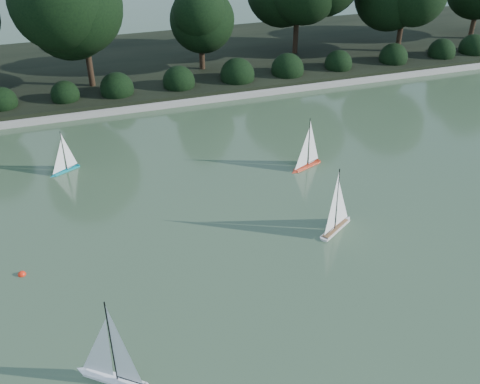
# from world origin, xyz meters

# --- Properties ---
(ground) EXTENTS (80.00, 80.00, 0.00)m
(ground) POSITION_xyz_m (0.00, 0.00, 0.00)
(ground) COLOR #2D4328
(ground) RESTS_ON ground
(pond_coping) EXTENTS (40.00, 0.35, 0.18)m
(pond_coping) POSITION_xyz_m (0.00, 9.00, 0.09)
(pond_coping) COLOR gray
(pond_coping) RESTS_ON ground
(far_bank) EXTENTS (40.00, 8.00, 0.30)m
(far_bank) POSITION_xyz_m (0.00, 13.00, 0.15)
(far_bank) COLOR black
(far_bank) RESTS_ON ground
(tree_line) EXTENTS (26.31, 3.93, 4.39)m
(tree_line) POSITION_xyz_m (1.23, 11.44, 2.64)
(tree_line) COLOR black
(tree_line) RESTS_ON ground
(shrub_hedge) EXTENTS (29.10, 1.10, 1.10)m
(shrub_hedge) POSITION_xyz_m (0.00, 9.90, 0.45)
(shrub_hedge) COLOR black
(shrub_hedge) RESTS_ON ground
(sailboat_white_a) EXTENTS (1.09, 0.90, 1.72)m
(sailboat_white_a) POSITION_xyz_m (-3.92, -1.32, 0.27)
(sailboat_white_a) COLOR white
(sailboat_white_a) RESTS_ON ground
(sailboat_white_b) EXTENTS (1.07, 0.76, 1.61)m
(sailboat_white_b) POSITION_xyz_m (1.27, 1.15, 0.25)
(sailboat_white_b) COLOR beige
(sailboat_white_b) RESTS_ON ground
(sailboat_orange) EXTENTS (1.01, 0.52, 1.42)m
(sailboat_orange) POSITION_xyz_m (1.72, 3.84, 0.22)
(sailboat_orange) COLOR red
(sailboat_orange) RESTS_ON ground
(sailboat_teal) EXTENTS (0.80, 0.51, 1.17)m
(sailboat_teal) POSITION_xyz_m (-4.25, 5.59, 0.18)
(sailboat_teal) COLOR #0E868C
(sailboat_teal) RESTS_ON ground
(race_buoy) EXTENTS (0.15, 0.15, 0.15)m
(race_buoy) POSITION_xyz_m (-5.22, 1.68, 0.00)
(race_buoy) COLOR red
(race_buoy) RESTS_ON ground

